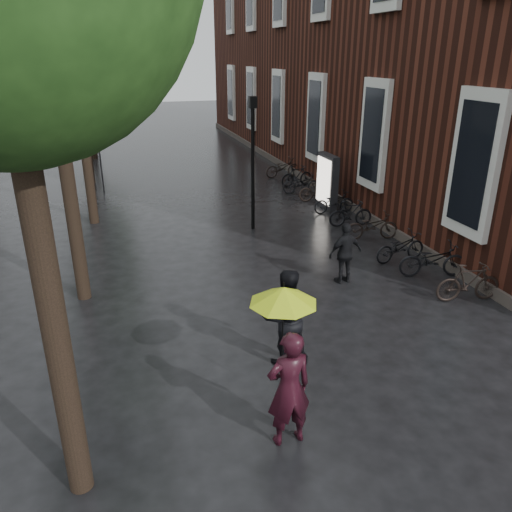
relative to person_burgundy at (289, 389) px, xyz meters
name	(u,v)px	position (x,y,z in m)	size (l,w,h in m)	color
ground	(377,476)	(0.98, -1.03, -0.95)	(120.00, 120.00, 0.00)	black
brick_building	(382,43)	(11.45, 18.43, 5.04)	(10.20, 33.20, 12.00)	#38160F
street_trees	(71,29)	(-3.01, 14.88, 5.39)	(4.33, 34.03, 8.91)	black
person_burgundy	(289,389)	(0.00, 0.00, 0.00)	(0.69, 0.46, 1.91)	black
person_black	(286,318)	(0.66, 2.01, 0.01)	(0.94, 0.73, 1.93)	black
lime_umbrella	(283,295)	(0.23, 0.98, 1.04)	(1.12, 1.12, 1.65)	black
pedestrian_walking	(345,253)	(3.34, 5.00, -0.14)	(0.95, 0.39, 1.62)	black
parked_bicycles	(345,208)	(5.65, 9.75, -0.50)	(2.04, 14.29, 0.96)	black
ad_lightbox	(327,182)	(5.60, 11.27, 0.09)	(0.31, 1.37, 2.07)	black
lamp_post	(253,151)	(2.27, 9.78, 1.66)	(0.22, 0.22, 4.31)	black
cycle_sign	(100,148)	(-2.51, 16.46, 0.87)	(0.15, 0.50, 2.76)	#262628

